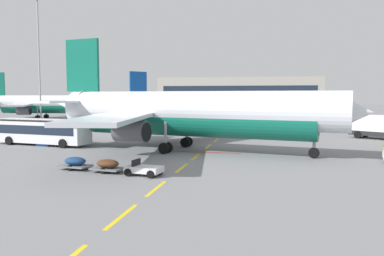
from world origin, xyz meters
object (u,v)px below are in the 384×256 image
at_px(airliner_mid_left, 47,104).
at_px(apron_shuttle_bus, 42,130).
at_px(airliner_far_center, 184,107).
at_px(baggage_train, 108,165).
at_px(uld_cargo_container, 46,139).
at_px(fuel_service_truck, 377,127).
at_px(apron_light_mast_near, 39,45).
at_px(airliner_foreground, 189,113).

relative_size(airliner_mid_left, apron_shuttle_bus, 2.61).
height_order(airliner_far_center, baggage_train, airliner_far_center).
relative_size(airliner_far_center, uld_cargo_container, 14.69).
bearing_deg(apron_shuttle_bus, fuel_service_truck, 20.05).
bearing_deg(airliner_mid_left, apron_light_mast_near, -75.67).
bearing_deg(airliner_far_center, apron_light_mast_near, 176.24).
xyz_separation_m(baggage_train, apron_light_mast_near, (-40.34, 53.85, 16.67)).
bearing_deg(baggage_train, apron_light_mast_near, 126.84).
bearing_deg(airliner_foreground, fuel_service_truck, 35.43).
bearing_deg(baggage_train, airliner_foreground, 73.80).
relative_size(baggage_train, apron_light_mast_near, 0.31).
height_order(apron_shuttle_bus, baggage_train, apron_shuttle_bus).
relative_size(airliner_far_center, apron_shuttle_bus, 2.12).
distance_m(airliner_foreground, airliner_far_center, 40.39).
bearing_deg(uld_cargo_container, airliner_mid_left, 121.87).
distance_m(airliner_foreground, airliner_mid_left, 64.35).
relative_size(airliner_foreground, baggage_train, 3.98).
bearing_deg(airliner_mid_left, apron_shuttle_bus, -58.61).
bearing_deg(airliner_far_center, fuel_service_truck, -36.80).
relative_size(airliner_foreground, apron_shuttle_bus, 2.82).
relative_size(airliner_far_center, baggage_train, 2.99).
height_order(airliner_far_center, uld_cargo_container, airliner_far_center).
height_order(airliner_foreground, fuel_service_truck, airliner_foreground).
height_order(baggage_train, uld_cargo_container, uld_cargo_container).
bearing_deg(fuel_service_truck, apron_shuttle_bus, -159.95).
bearing_deg(airliner_foreground, apron_shuttle_bus, 176.22).
xyz_separation_m(airliner_mid_left, uld_cargo_container, (28.13, -45.24, -2.85)).
height_order(airliner_foreground, apron_light_mast_near, apron_light_mast_near).
relative_size(airliner_mid_left, uld_cargo_container, 18.09).
height_order(airliner_far_center, fuel_service_truck, airliner_far_center).
xyz_separation_m(airliner_mid_left, apron_shuttle_bus, (27.32, -44.78, -1.90)).
distance_m(airliner_mid_left, apron_light_mast_near, 14.30).
bearing_deg(fuel_service_truck, uld_cargo_container, -158.98).
xyz_separation_m(airliner_foreground, apron_light_mast_near, (-43.92, 41.53, 13.25)).
bearing_deg(airliner_mid_left, baggage_train, -54.56).
height_order(airliner_foreground, airliner_mid_left, airliner_foreground).
height_order(fuel_service_truck, baggage_train, fuel_service_truck).
relative_size(airliner_foreground, uld_cargo_container, 19.52).
bearing_deg(baggage_train, fuel_service_truck, 47.53).
bearing_deg(apron_light_mast_near, fuel_service_truck, -21.38).
xyz_separation_m(airliner_foreground, airliner_mid_left, (-45.05, 45.95, -0.30)).
distance_m(airliner_foreground, fuel_service_truck, 27.18).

